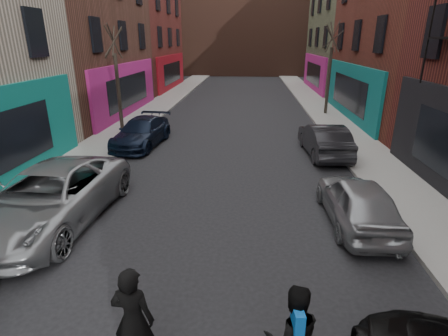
% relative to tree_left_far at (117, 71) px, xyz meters
% --- Properties ---
extents(sidewalk_left, '(2.50, 84.00, 0.13)m').
position_rel_tree_left_far_xyz_m(sidewalk_left, '(-0.05, 12.00, -3.31)').
color(sidewalk_left, gray).
rests_on(sidewalk_left, ground).
extents(sidewalk_right, '(2.50, 84.00, 0.13)m').
position_rel_tree_left_far_xyz_m(sidewalk_right, '(12.45, 12.00, -3.31)').
color(sidewalk_right, gray).
rests_on(sidewalk_right, ground).
extents(building_far, '(40.00, 10.00, 14.00)m').
position_rel_tree_left_far_xyz_m(building_far, '(6.20, 38.00, 3.62)').
color(building_far, '#47281E').
rests_on(building_far, ground).
extents(tree_left_far, '(2.00, 2.00, 6.50)m').
position_rel_tree_left_far_xyz_m(tree_left_far, '(0.00, 0.00, 0.00)').
color(tree_left_far, black).
rests_on(tree_left_far, sidewalk_left).
extents(tree_right_far, '(2.00, 2.00, 6.80)m').
position_rel_tree_left_far_xyz_m(tree_right_far, '(12.40, 6.00, 0.15)').
color(tree_right_far, black).
rests_on(tree_right_far, sidewalk_right).
extents(parked_left_far, '(2.97, 5.96, 1.62)m').
position_rel_tree_left_far_xyz_m(parked_left_far, '(1.60, -10.19, -2.57)').
color(parked_left_far, gray).
rests_on(parked_left_far, ground).
extents(parked_left_end, '(2.28, 4.75, 1.34)m').
position_rel_tree_left_far_xyz_m(parked_left_end, '(1.83, -2.30, -2.71)').
color(parked_left_end, black).
rests_on(parked_left_end, ground).
extents(parked_right_far, '(1.72, 4.09, 1.38)m').
position_rel_tree_left_far_xyz_m(parked_right_far, '(10.20, -9.59, -2.69)').
color(parked_right_far, gray).
rests_on(parked_right_far, ground).
extents(parked_right_end, '(1.80, 4.47, 1.44)m').
position_rel_tree_left_far_xyz_m(parked_right_end, '(10.49, -3.24, -2.66)').
color(parked_right_end, black).
rests_on(parked_right_end, ground).
extents(skateboarder, '(0.69, 0.48, 1.80)m').
position_rel_tree_left_far_xyz_m(skateboarder, '(5.45, -14.69, -2.38)').
color(skateboarder, black).
rests_on(skateboarder, skateboard).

